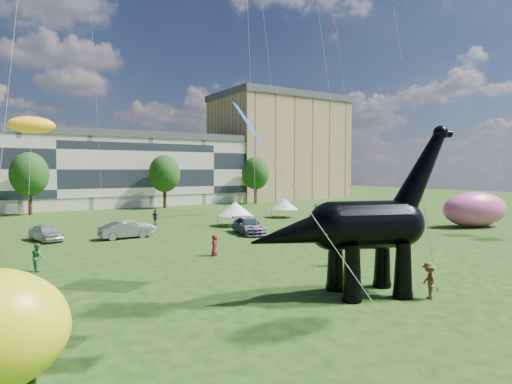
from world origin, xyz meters
TOP-DOWN VIEW (x-y plane):
  - ground at (0.00, 0.00)m, footprint 220.00×220.00m
  - terrace_row at (-8.00, 62.00)m, footprint 78.00×11.00m
  - apartment_block at (40.00, 65.00)m, footprint 28.00×18.00m
  - tree_mid_left at (-12.00, 53.00)m, footprint 5.20×5.20m
  - tree_mid_right at (8.00, 53.00)m, footprint 5.20×5.20m
  - tree_far_right at (26.00, 53.00)m, footprint 5.20×5.20m
  - dinosaur_sculpture at (-1.22, 0.20)m, footprint 11.02×5.27m
  - car_silver at (-12.88, 27.21)m, footprint 2.91×4.80m
  - car_grey at (-6.36, 24.86)m, footprint 4.80×1.78m
  - car_white at (-5.00, 27.59)m, footprint 5.09×2.52m
  - car_dark at (4.88, 21.03)m, footprint 3.32×5.85m
  - gazebo_near at (6.74, 27.09)m, footprint 4.07×4.07m
  - gazebo_far at (16.62, 31.05)m, footprint 4.55×4.55m
  - inflatable_pink at (29.04, 11.81)m, footprint 8.78×6.17m
  - visitors at (0.05, 14.06)m, footprint 48.79×35.95m

SIDE VIEW (x-z plane):
  - ground at x=0.00m, z-range 0.00..0.00m
  - car_white at x=-5.00m, z-range 0.00..1.39m
  - car_silver at x=-12.88m, z-range 0.00..1.53m
  - car_grey at x=-6.36m, z-range 0.00..1.57m
  - car_dark at x=4.88m, z-range 0.00..1.60m
  - visitors at x=0.05m, z-range -0.04..1.83m
  - gazebo_far at x=16.62m, z-range 0.52..3.08m
  - gazebo_near at x=6.74m, z-range 0.56..3.35m
  - inflatable_pink at x=29.04m, z-range 0.00..3.98m
  - dinosaur_sculpture at x=-1.22m, z-range -1.12..8.02m
  - terrace_row at x=-8.00m, z-range 0.00..12.00m
  - tree_mid_left at x=-12.00m, z-range 1.57..11.01m
  - tree_mid_right at x=8.00m, z-range 1.57..11.01m
  - tree_far_right at x=26.00m, z-range 1.57..11.01m
  - apartment_block at x=40.00m, z-range 0.00..22.00m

